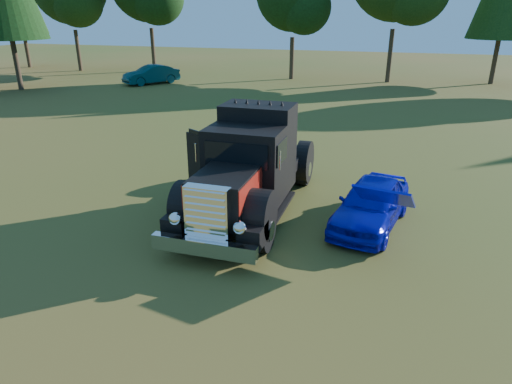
% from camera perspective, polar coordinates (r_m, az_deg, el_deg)
% --- Properties ---
extents(ground, '(120.00, 120.00, 0.00)m').
position_cam_1_polar(ground, '(12.26, -8.71, -5.17)').
color(ground, '#2E4F17').
rests_on(ground, ground).
extents(diamond_t_truck, '(3.25, 7.16, 3.00)m').
position_cam_1_polar(diamond_t_truck, '(12.93, -0.88, 2.70)').
color(diamond_t_truck, black).
rests_on(diamond_t_truck, ground).
extents(hotrod_coupe, '(2.22, 4.25, 1.89)m').
position_cam_1_polar(hotrod_coupe, '(12.69, 14.19, -1.41)').
color(hotrod_coupe, '#0F08B5').
rests_on(hotrod_coupe, ground).
extents(spectator_near, '(0.44, 0.64, 1.69)m').
position_cam_1_polar(spectator_near, '(13.89, -6.84, 2.02)').
color(spectator_near, '#223851').
rests_on(spectator_near, ground).
extents(spectator_far, '(1.11, 1.08, 1.80)m').
position_cam_1_polar(spectator_far, '(14.17, -7.03, 2.64)').
color(spectator_far, '#22254F').
rests_on(spectator_far, ground).
extents(distant_teal_car, '(3.78, 4.52, 1.46)m').
position_cam_1_polar(distant_teal_car, '(38.50, -12.96, 14.11)').
color(distant_teal_car, '#09393B').
rests_on(distant_teal_car, ground).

